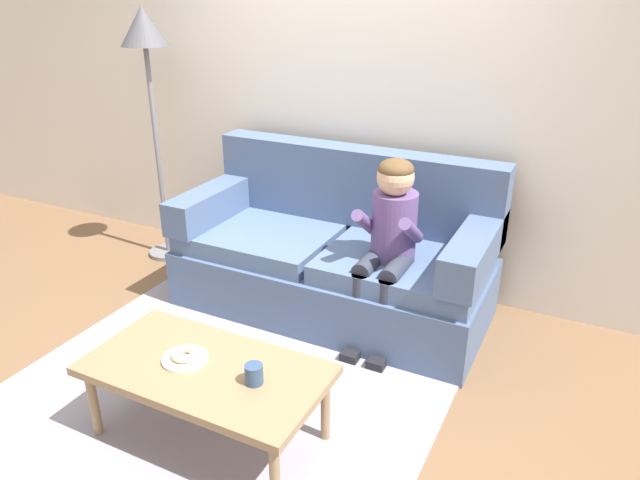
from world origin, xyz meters
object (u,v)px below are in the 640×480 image
at_px(couch, 336,256).
at_px(donut, 185,354).
at_px(coffee_table, 206,374).
at_px(floor_lamp, 147,56).
at_px(person_child, 389,235).
at_px(toy_controller, 201,339).
at_px(mug, 254,374).

relative_size(couch, donut, 16.35).
distance_m(coffee_table, floor_lamp, 2.45).
distance_m(person_child, toy_controller, 1.28).
bearing_deg(coffee_table, mug, 0.07).
xyz_separation_m(couch, donut, (-0.11, -1.39, 0.08)).
xyz_separation_m(coffee_table, donut, (-0.11, -0.00, 0.07)).
relative_size(person_child, mug, 12.24).
bearing_deg(toy_controller, person_child, 8.25).
bearing_deg(donut, person_child, 65.65).
bearing_deg(mug, person_child, 82.21).
bearing_deg(floor_lamp, couch, -5.05).
bearing_deg(toy_controller, floor_lamp, 115.57).
xyz_separation_m(person_child, donut, (-0.53, -1.18, -0.24)).
height_order(coffee_table, toy_controller, coffee_table).
height_order(coffee_table, floor_lamp, floor_lamp).
bearing_deg(couch, donut, -94.34).
height_order(couch, floor_lamp, floor_lamp).
relative_size(couch, person_child, 1.78).
relative_size(coffee_table, floor_lamp, 0.60).
height_order(coffee_table, person_child, person_child).
distance_m(couch, mug, 1.42).
bearing_deg(person_child, donut, -114.35).
distance_m(donut, floor_lamp, 2.35).
relative_size(person_child, toy_controller, 4.87).
height_order(person_child, toy_controller, person_child).
bearing_deg(mug, toy_controller, 142.12).
xyz_separation_m(person_child, floor_lamp, (-1.96, 0.35, 0.84)).
bearing_deg(floor_lamp, coffee_table, -44.83).
xyz_separation_m(couch, mug, (0.27, -1.39, 0.09)).
distance_m(couch, donut, 1.40).
xyz_separation_m(couch, coffee_table, (0.01, -1.39, 0.00)).
bearing_deg(donut, floor_lamp, 132.99).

